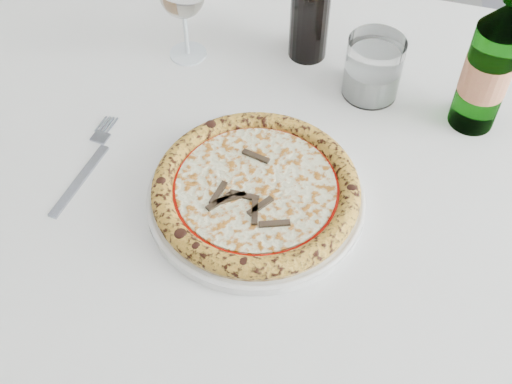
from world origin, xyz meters
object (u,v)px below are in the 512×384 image
(dining_table, at_px, (268,185))
(beer_bottle, at_px, (489,66))
(plate, at_px, (256,197))
(pizza, at_px, (256,189))
(tumbler, at_px, (373,71))

(dining_table, height_order, beer_bottle, beer_bottle)
(dining_table, height_order, plate, plate)
(plate, xyz_separation_m, beer_bottle, (0.29, 0.21, 0.10))
(dining_table, relative_size, plate, 5.36)
(pizza, xyz_separation_m, beer_bottle, (0.29, 0.21, 0.08))
(pizza, bearing_deg, plate, 18.31)
(dining_table, relative_size, pizza, 5.70)
(dining_table, xyz_separation_m, pizza, (-0.00, -0.10, 0.11))
(dining_table, relative_size, tumbler, 16.23)
(plate, xyz_separation_m, pizza, (-0.00, -0.00, 0.02))
(beer_bottle, bearing_deg, pizza, -143.45)
(plate, bearing_deg, tumbler, 61.88)
(pizza, bearing_deg, beer_bottle, 36.55)
(tumbler, distance_m, beer_bottle, 0.17)
(plate, bearing_deg, pizza, -161.69)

